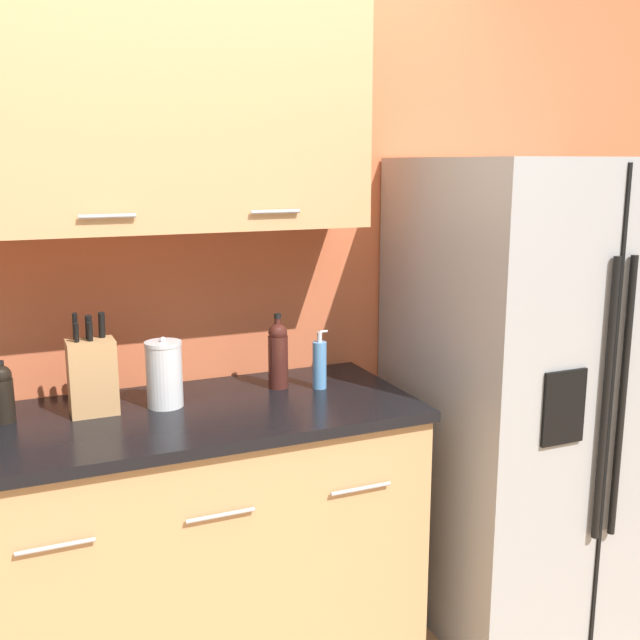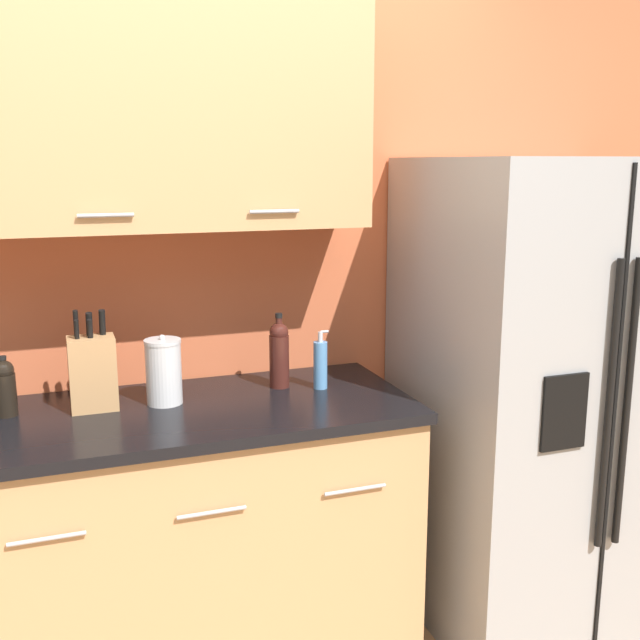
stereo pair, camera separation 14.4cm
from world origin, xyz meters
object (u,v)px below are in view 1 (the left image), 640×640
at_px(refrigerator, 529,391).
at_px(knife_block, 92,376).
at_px(oil_bottle, 2,392).
at_px(steel_canister, 164,374).
at_px(soap_dispenser, 320,364).
at_px(wine_bottle, 278,354).

xyz_separation_m(refrigerator, knife_block, (-1.54, 0.17, 0.20)).
bearing_deg(oil_bottle, knife_block, -5.63).
xyz_separation_m(refrigerator, steel_canister, (-1.33, 0.15, 0.18)).
distance_m(soap_dispenser, steel_canister, 0.53).
distance_m(oil_bottle, steel_canister, 0.48).
xyz_separation_m(soap_dispenser, steel_canister, (-0.53, 0.02, 0.02)).
distance_m(knife_block, steel_canister, 0.22).
bearing_deg(knife_block, refrigerator, -6.10).
xyz_separation_m(refrigerator, soap_dispenser, (-0.80, 0.13, 0.16)).
relative_size(refrigerator, wine_bottle, 6.56).
bearing_deg(steel_canister, wine_bottle, 6.66).
bearing_deg(refrigerator, knife_block, 173.90).
bearing_deg(knife_block, wine_bottle, 2.51).
xyz_separation_m(oil_bottle, steel_canister, (0.47, -0.05, 0.01)).
bearing_deg(refrigerator, wine_bottle, 168.28).
relative_size(soap_dispenser, oil_bottle, 1.08).
xyz_separation_m(wine_bottle, soap_dispenser, (0.13, -0.06, -0.03)).
relative_size(refrigerator, soap_dispenser, 8.41).
height_order(wine_bottle, oil_bottle, wine_bottle).
bearing_deg(knife_block, soap_dispenser, -2.79).
relative_size(knife_block, steel_canister, 1.40).
xyz_separation_m(refrigerator, wine_bottle, (-0.93, 0.19, 0.19)).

